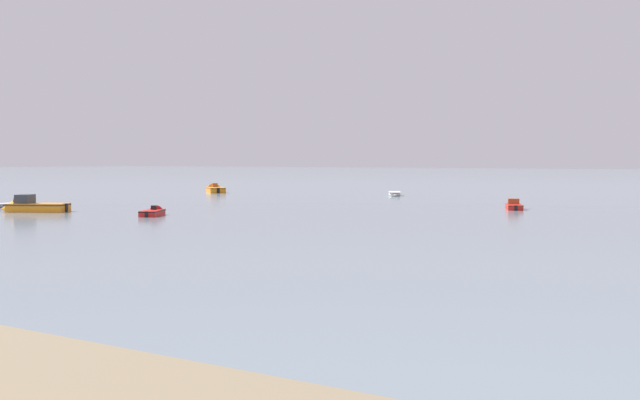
{
  "coord_description": "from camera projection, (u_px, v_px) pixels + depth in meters",
  "views": [
    {
      "loc": [
        43.81,
        -22.06,
        4.96
      ],
      "look_at": [
        1.52,
        45.52,
        0.68
      ],
      "focal_mm": 42.24,
      "sensor_mm": 36.0,
      "label": 1
    }
  ],
  "objects": [
    {
      "name": "motorboat_moored_2",
      "position": [
        28.0,
        208.0,
        71.59
      ],
      "size": [
        6.79,
        4.87,
        2.46
      ],
      "rotation": [
        0.0,
        0.0,
        3.6
      ],
      "color": "orange",
      "rests_on": "ground"
    },
    {
      "name": "motorboat_moored_3",
      "position": [
        154.0,
        213.0,
        66.96
      ],
      "size": [
        3.2,
        4.28,
        1.41
      ],
      "rotation": [
        0.0,
        0.0,
        2.07
      ],
      "color": "red",
      "rests_on": "ground"
    },
    {
      "name": "rowboat_moored_2",
      "position": [
        395.0,
        194.0,
        103.7
      ],
      "size": [
        3.61,
        4.93,
        0.75
      ],
      "rotation": [
        0.0,
        0.0,
        2.05
      ],
      "color": "white",
      "rests_on": "ground"
    },
    {
      "name": "motorboat_moored_1",
      "position": [
        215.0,
        190.0,
        114.35
      ],
      "size": [
        6.24,
        5.98,
        2.21
      ],
      "rotation": [
        0.0,
        0.0,
        2.4
      ],
      "color": "orange",
      "rests_on": "ground"
    },
    {
      "name": "motorboat_moored_0",
      "position": [
        514.0,
        207.0,
        75.39
      ],
      "size": [
        2.91,
        4.33,
        1.56
      ],
      "rotation": [
        0.0,
        0.0,
        1.97
      ],
      "color": "red",
      "rests_on": "ground"
    }
  ]
}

